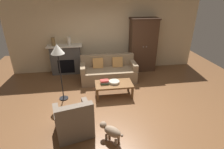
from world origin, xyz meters
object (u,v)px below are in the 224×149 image
(fireplace, at_px, (66,59))
(mantel_vase_cream, at_px, (69,41))
(armchair_near_left, at_px, (74,121))
(coffee_table, at_px, (114,85))
(fruit_bowl, at_px, (114,82))
(armoire, at_px, (143,45))
(mantel_vase_bronze, at_px, (53,42))
(couch, at_px, (108,72))
(dog, at_px, (111,131))
(book_stack, at_px, (105,82))
(floor_lamp, at_px, (58,52))

(fireplace, relative_size, mantel_vase_cream, 4.28)
(armchair_near_left, bearing_deg, coffee_table, 52.18)
(fruit_bowl, distance_m, mantel_vase_cream, 2.47)
(armoire, height_order, mantel_vase_bronze, armoire)
(coffee_table, relative_size, mantel_vase_cream, 3.73)
(fireplace, distance_m, couch, 1.74)
(mantel_vase_bronze, distance_m, dog, 4.13)
(fruit_bowl, height_order, armchair_near_left, armchair_near_left)
(book_stack, bearing_deg, armoire, 47.09)
(couch, height_order, floor_lamp, floor_lamp)
(mantel_vase_bronze, distance_m, armchair_near_left, 3.55)
(fruit_bowl, bearing_deg, coffee_table, -126.98)
(fruit_bowl, bearing_deg, mantel_vase_bronze, 135.65)
(fireplace, xyz_separation_m, dog, (1.21, -3.69, -0.32))
(coffee_table, bearing_deg, mantel_vase_cream, 125.49)
(book_stack, distance_m, armchair_near_left, 1.68)
(fruit_bowl, distance_m, mantel_vase_bronze, 2.82)
(coffee_table, relative_size, fruit_bowl, 3.50)
(couch, bearing_deg, floor_lamp, -144.52)
(armoire, bearing_deg, fireplace, 178.49)
(fireplace, relative_size, dog, 2.71)
(couch, relative_size, mantel_vase_cream, 6.53)
(couch, height_order, coffee_table, couch)
(mantel_vase_bronze, relative_size, armchair_near_left, 0.32)
(book_stack, height_order, floor_lamp, floor_lamp)
(dog, bearing_deg, book_stack, 88.15)
(armoire, bearing_deg, mantel_vase_cream, 178.76)
(armoire, height_order, mantel_vase_cream, armoire)
(armoire, xyz_separation_m, couch, (-1.44, -0.74, -0.70))
(coffee_table, distance_m, floor_lamp, 1.84)
(floor_lamp, relative_size, dog, 3.57)
(coffee_table, relative_size, floor_lamp, 0.66)
(couch, relative_size, book_stack, 7.46)
(armoire, height_order, book_stack, armoire)
(mantel_vase_cream, bearing_deg, dog, -74.36)
(fruit_bowl, relative_size, mantel_vase_bronze, 1.07)
(couch, distance_m, floor_lamp, 2.13)
(coffee_table, bearing_deg, fireplace, 128.66)
(mantel_vase_cream, relative_size, armchair_near_left, 0.32)
(floor_lamp, bearing_deg, armchair_near_left, -74.92)
(fireplace, relative_size, mantel_vase_bronze, 4.31)
(couch, relative_size, coffee_table, 1.75)
(floor_lamp, bearing_deg, fruit_bowl, -1.11)
(mantel_vase_cream, relative_size, floor_lamp, 0.18)
(fireplace, xyz_separation_m, armoire, (2.95, -0.08, 0.45))
(coffee_table, bearing_deg, dog, -100.52)
(fruit_bowl, height_order, book_stack, book_stack)
(coffee_table, distance_m, mantel_vase_cream, 2.50)
(fireplace, relative_size, couch, 0.66)
(mantel_vase_bronze, height_order, floor_lamp, floor_lamp)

